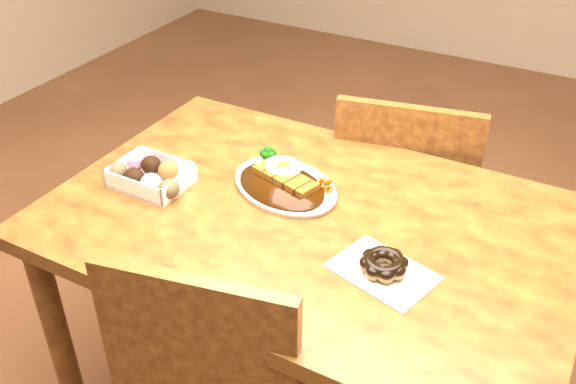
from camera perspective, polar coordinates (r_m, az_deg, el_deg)
The scene contains 5 objects.
table at distance 1.53m, azimuth 1.87°, elevation -5.13°, with size 1.20×0.80×0.75m.
chair_far at distance 2.02m, azimuth 10.28°, elevation -1.01°, with size 0.50×0.50×0.87m.
katsu_curry_plate at distance 1.57m, azimuth -0.30°, elevation 0.90°, with size 0.34×0.29×0.06m.
donut_box at distance 1.61m, azimuth -12.23°, elevation 1.54°, with size 0.21×0.14×0.05m.
pon_de_ring at distance 1.32m, azimuth 8.50°, elevation -6.40°, with size 0.23×0.19×0.04m.
Camera 1 is at (0.53, -1.07, 1.61)m, focal length 40.00 mm.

